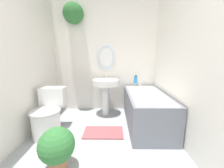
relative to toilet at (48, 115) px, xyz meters
The scene contains 9 objects.
wall_back 1.68m from the toilet, 55.96° to the left, with size 2.37×0.42×2.40m.
wall_left 0.99m from the toilet, 135.46° to the right, with size 0.06×2.89×2.40m.
wall_right 2.21m from the toilet, ahead, with size 0.06×2.89×2.40m.
toilet is the anchor object (origin of this frame).
pedestal_sink 1.19m from the toilet, 41.61° to the left, with size 0.54×0.54×0.86m.
bathtub 1.65m from the toilet, 11.22° to the left, with size 0.67×1.42×0.66m.
shampoo_bottle 1.80m from the toilet, 30.53° to the left, with size 0.08×0.08×0.17m.
potted_plant 0.86m from the toilet, 59.67° to the right, with size 0.38×0.38×0.49m.
bath_mat 0.92m from the toilet, ahead, with size 0.63×0.38×0.02m.
Camera 1 is at (0.18, -0.33, 1.20)m, focal length 22.00 mm.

